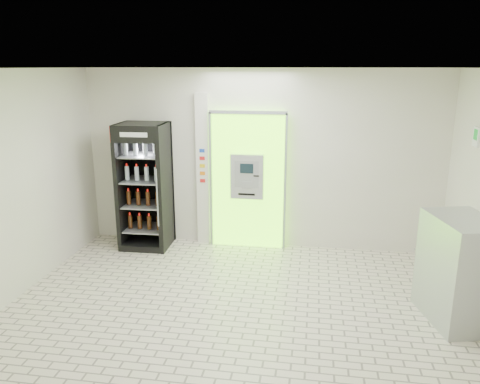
# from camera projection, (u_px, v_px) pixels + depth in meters

# --- Properties ---
(ground) EXTENTS (6.00, 6.00, 0.00)m
(ground) POSITION_uv_depth(u_px,v_px,m) (236.00, 316.00, 5.84)
(ground) COLOR beige
(ground) RESTS_ON ground
(room_shell) EXTENTS (6.00, 6.00, 6.00)m
(room_shell) POSITION_uv_depth(u_px,v_px,m) (236.00, 173.00, 5.36)
(room_shell) COLOR silver
(room_shell) RESTS_ON ground
(atm_assembly) EXTENTS (1.30, 0.24, 2.33)m
(atm_assembly) POSITION_uv_depth(u_px,v_px,m) (248.00, 180.00, 7.87)
(atm_assembly) COLOR #75F917
(atm_assembly) RESTS_ON ground
(pillar) EXTENTS (0.22, 0.11, 2.60)m
(pillar) POSITION_uv_depth(u_px,v_px,m) (203.00, 170.00, 7.99)
(pillar) COLOR silver
(pillar) RESTS_ON ground
(beverage_cooler) EXTENTS (0.82, 0.77, 2.12)m
(beverage_cooler) POSITION_uv_depth(u_px,v_px,m) (145.00, 188.00, 7.91)
(beverage_cooler) COLOR black
(beverage_cooler) RESTS_ON ground
(steel_cabinet) EXTENTS (0.88, 1.10, 1.30)m
(steel_cabinet) POSITION_uv_depth(u_px,v_px,m) (459.00, 270.00, 5.61)
(steel_cabinet) COLOR #A6A9AE
(steel_cabinet) RESTS_ON ground
(exit_sign) EXTENTS (0.02, 0.22, 0.26)m
(exit_sign) POSITION_uv_depth(u_px,v_px,m) (476.00, 137.00, 6.17)
(exit_sign) COLOR white
(exit_sign) RESTS_ON room_shell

